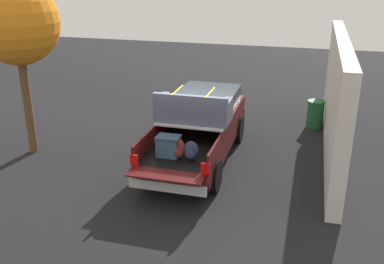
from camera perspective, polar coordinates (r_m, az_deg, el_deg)
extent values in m
plane|color=black|center=(12.98, 0.71, -3.62)|extent=(40.00, 40.00, 0.00)
cube|color=#470F0F|center=(12.73, 0.72, -1.05)|extent=(5.50, 1.92, 0.44)
cube|color=black|center=(11.57, -0.80, -2.09)|extent=(2.80, 1.80, 0.04)
cube|color=#470F0F|center=(11.76, -5.15, -0.57)|extent=(2.80, 0.06, 0.50)
cube|color=#470F0F|center=(11.28, 3.74, -1.51)|extent=(2.80, 0.06, 0.50)
cube|color=#470F0F|center=(12.72, 0.93, 1.20)|extent=(0.06, 1.80, 0.50)
cube|color=#470F0F|center=(10.13, -3.46, -5.67)|extent=(0.55, 1.80, 0.04)
cube|color=#B2B2B7|center=(12.09, 0.22, 1.48)|extent=(1.25, 1.92, 0.04)
cube|color=#470F0F|center=(13.80, 2.17, 2.80)|extent=(2.30, 1.92, 0.50)
cube|color=#2D3842|center=(13.57, 2.10, 4.59)|extent=(1.94, 1.76, 0.46)
cube|color=#470F0F|center=(15.08, 3.36, 4.12)|extent=(0.40, 1.82, 0.38)
cube|color=#B2B2B7|center=(10.41, -3.15, -6.98)|extent=(0.24, 1.92, 0.24)
cube|color=red|center=(10.56, -7.57, -3.68)|extent=(0.06, 0.20, 0.28)
cube|color=red|center=(10.05, 1.76, -4.83)|extent=(0.06, 0.20, 0.28)
cylinder|color=black|center=(14.60, -0.86, 1.06)|extent=(0.86, 0.30, 0.86)
cylinder|color=black|center=(14.23, 5.95, 0.41)|extent=(0.86, 0.30, 0.86)
cylinder|color=black|center=(11.54, -5.76, -4.66)|extent=(0.86, 0.30, 0.86)
cylinder|color=black|center=(11.08, 2.81, -5.74)|extent=(0.86, 0.30, 0.86)
cube|color=#335170|center=(10.98, -3.11, -1.97)|extent=(0.40, 0.55, 0.48)
cube|color=#23394E|center=(10.88, -3.14, -0.69)|extent=(0.44, 0.59, 0.05)
ellipsoid|color=maroon|center=(10.83, -1.70, -2.19)|extent=(0.20, 0.31, 0.51)
ellipsoid|color=maroon|center=(10.76, -1.87, -2.79)|extent=(0.09, 0.22, 0.23)
ellipsoid|color=#283351|center=(10.75, -0.09, -2.43)|extent=(0.20, 0.37, 0.49)
ellipsoid|color=#283351|center=(10.68, -0.25, -3.02)|extent=(0.09, 0.26, 0.21)
cube|color=#4C5166|center=(12.01, 0.22, 2.52)|extent=(0.94, 2.04, 0.42)
cube|color=#4C5166|center=(11.53, -0.29, 3.86)|extent=(0.16, 2.04, 0.40)
cube|color=#4C5166|center=(12.22, -3.88, 4.37)|extent=(0.70, 0.20, 0.22)
cube|color=#4C5166|center=(11.76, 4.61, 3.68)|extent=(0.70, 0.20, 0.22)
cube|color=yellow|center=(11.95, -1.90, 5.52)|extent=(1.04, 0.03, 0.02)
cube|color=yellow|center=(11.72, 2.40, 5.20)|extent=(1.04, 0.03, 0.02)
cube|color=silver|center=(13.91, 18.29, 4.53)|extent=(8.94, 0.36, 3.43)
cylinder|color=brown|center=(13.89, -20.71, 3.70)|extent=(0.25, 0.25, 3.20)
sphere|color=orange|center=(13.44, -22.00, 13.18)|extent=(2.41, 2.41, 2.41)
cylinder|color=#1E592D|center=(15.99, 15.77, 2.12)|extent=(0.56, 0.56, 0.90)
cylinder|color=#1E592D|center=(15.84, 15.94, 3.80)|extent=(0.60, 0.60, 0.08)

